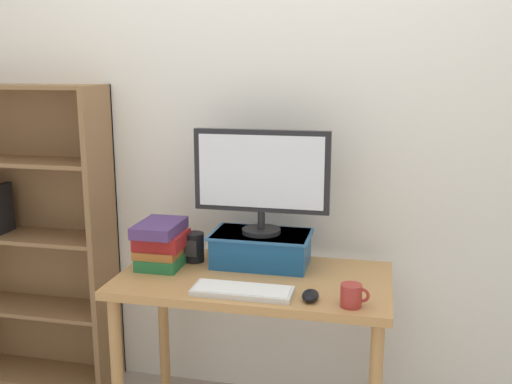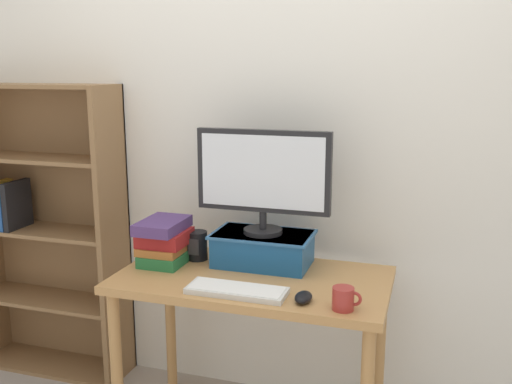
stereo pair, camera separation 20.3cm
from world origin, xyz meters
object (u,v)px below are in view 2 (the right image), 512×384
(bookshelf_unit, at_px, (43,227))
(keyboard, at_px, (237,290))
(computer_monitor, at_px, (262,176))
(coffee_mug, at_px, (344,299))
(desk, at_px, (253,299))
(riser_box, at_px, (262,248))
(book_stack, at_px, (164,241))
(computer_mouse, at_px, (303,297))
(desk_speaker, at_px, (197,246))

(bookshelf_unit, xyz_separation_m, keyboard, (1.28, -0.49, -0.02))
(computer_monitor, xyz_separation_m, coffee_mug, (0.42, -0.38, -0.36))
(desk, xyz_separation_m, riser_box, (-0.00, 0.15, 0.18))
(desk, distance_m, riser_box, 0.24)
(riser_box, distance_m, book_stack, 0.44)
(computer_monitor, xyz_separation_m, keyboard, (0.01, -0.35, -0.39))
(bookshelf_unit, relative_size, computer_monitor, 2.60)
(computer_mouse, bearing_deg, desk, 142.80)
(book_stack, xyz_separation_m, desk_speaker, (0.12, 0.09, -0.04))
(desk, height_order, computer_monitor, computer_monitor)
(bookshelf_unit, relative_size, book_stack, 6.01)
(bookshelf_unit, height_order, computer_monitor, bookshelf_unit)
(bookshelf_unit, xyz_separation_m, coffee_mug, (1.70, -0.52, 0.02))
(computer_monitor, relative_size, desk_speaker, 4.51)
(desk, xyz_separation_m, bookshelf_unit, (-1.28, 0.29, 0.13))
(bookshelf_unit, relative_size, coffee_mug, 14.35)
(bookshelf_unit, bearing_deg, desk, -12.90)
(riser_box, bearing_deg, coffee_mug, -41.64)
(bookshelf_unit, bearing_deg, book_stack, -16.79)
(bookshelf_unit, distance_m, riser_box, 1.28)
(computer_mouse, distance_m, desk_speaker, 0.66)
(desk_speaker, bearing_deg, coffee_mug, -25.98)
(riser_box, height_order, computer_monitor, computer_monitor)
(desk, bearing_deg, book_stack, 175.16)
(computer_mouse, xyz_separation_m, book_stack, (-0.69, 0.24, 0.09))
(computer_monitor, bearing_deg, desk_speaker, -175.89)
(coffee_mug, bearing_deg, riser_box, 138.36)
(computer_mouse, xyz_separation_m, desk_speaker, (-0.57, 0.33, 0.05))
(desk_speaker, bearing_deg, computer_monitor, 4.11)
(desk, bearing_deg, desk_speaker, 157.41)
(keyboard, relative_size, book_stack, 1.52)
(computer_monitor, distance_m, computer_mouse, 0.59)
(computer_mouse, distance_m, book_stack, 0.74)
(computer_mouse, height_order, book_stack, book_stack)
(keyboard, relative_size, computer_mouse, 3.78)
(bookshelf_unit, height_order, computer_mouse, bookshelf_unit)
(computer_monitor, xyz_separation_m, book_stack, (-0.42, -0.11, -0.30))
(computer_mouse, bearing_deg, bookshelf_unit, 162.24)
(coffee_mug, bearing_deg, bookshelf_unit, 162.99)
(bookshelf_unit, distance_m, computer_monitor, 1.34)
(computer_monitor, xyz_separation_m, computer_mouse, (0.27, -0.35, -0.39))
(keyboard, distance_m, desk_speaker, 0.45)
(bookshelf_unit, bearing_deg, computer_mouse, -17.76)
(computer_mouse, relative_size, desk_speaker, 0.79)
(coffee_mug, relative_size, desk_speaker, 0.82)
(computer_mouse, bearing_deg, riser_box, 127.41)
(desk, height_order, riser_box, riser_box)
(bookshelf_unit, distance_m, computer_mouse, 1.62)
(keyboard, relative_size, coffee_mug, 3.64)
(computer_monitor, xyz_separation_m, desk_speaker, (-0.30, -0.02, -0.34))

